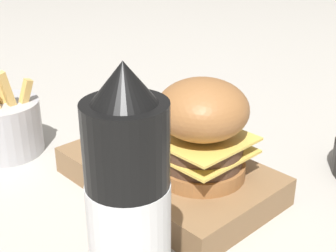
% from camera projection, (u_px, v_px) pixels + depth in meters
% --- Properties ---
extents(ground_plane, '(6.00, 6.00, 0.00)m').
position_uv_depth(ground_plane, '(186.00, 172.00, 0.63)').
color(ground_plane, '#B7B2A8').
extents(serving_board, '(0.27, 0.16, 0.04)m').
position_uv_depth(serving_board, '(168.00, 175.00, 0.59)').
color(serving_board, olive).
rests_on(serving_board, ground_plane).
extents(burger, '(0.11, 0.11, 0.12)m').
position_uv_depth(burger, '(202.00, 129.00, 0.53)').
color(burger, '#9E6638').
rests_on(burger, serving_board).
extents(ketchup_bottle, '(0.06, 0.06, 0.23)m').
position_uv_depth(ketchup_bottle, '(129.00, 223.00, 0.35)').
color(ketchup_bottle, black).
rests_on(ketchup_bottle, ground_plane).
extents(fries_basket, '(0.11, 0.11, 0.15)m').
position_uv_depth(fries_basket, '(2.00, 125.00, 0.67)').
color(fries_basket, '#B7B7BC').
rests_on(fries_basket, ground_plane).
extents(spoon, '(0.15, 0.03, 0.01)m').
position_uv_depth(spoon, '(122.00, 100.00, 0.86)').
color(spoon, '#B2B2B7').
rests_on(spoon, ground_plane).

